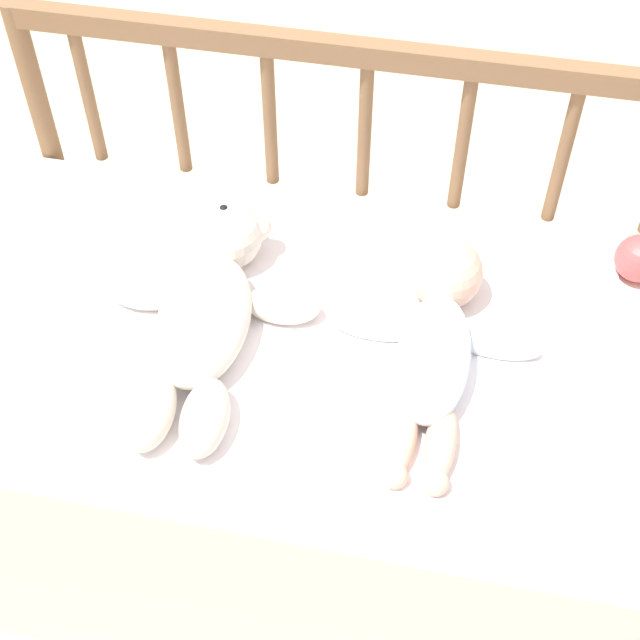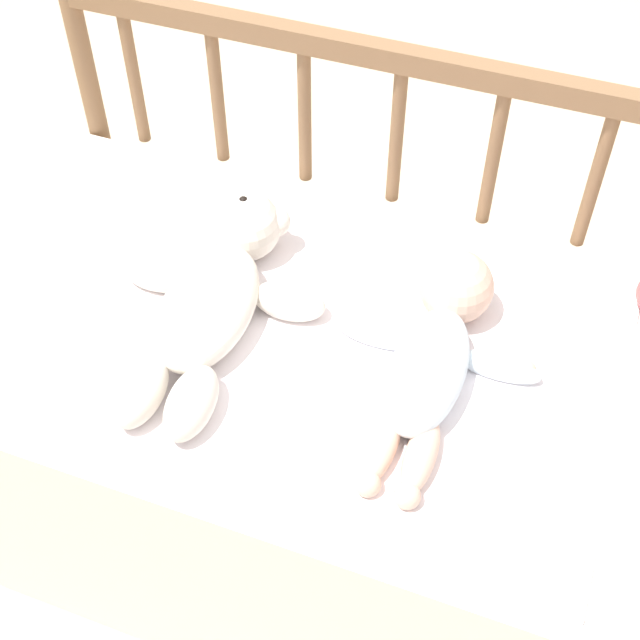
# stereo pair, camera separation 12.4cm
# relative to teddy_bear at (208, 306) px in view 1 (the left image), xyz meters

# --- Properties ---
(ground_plane) EXTENTS (12.00, 12.00, 0.00)m
(ground_plane) POSITION_rel_teddy_bear_xyz_m (0.17, 0.00, -0.59)
(ground_plane) COLOR #C6B293
(crib_mattress) EXTENTS (1.17, 0.64, 0.54)m
(crib_mattress) POSITION_rel_teddy_bear_xyz_m (0.17, 0.00, -0.32)
(crib_mattress) COLOR white
(crib_mattress) RESTS_ON ground_plane
(crib_rail) EXTENTS (1.17, 0.04, 0.83)m
(crib_rail) POSITION_rel_teddy_bear_xyz_m (0.17, 0.35, -0.00)
(crib_rail) COLOR brown
(crib_rail) RESTS_ON ground_plane
(blanket) EXTENTS (0.86, 0.53, 0.01)m
(blanket) POSITION_rel_teddy_bear_xyz_m (0.17, -0.03, -0.04)
(blanket) COLOR white
(blanket) RESTS_ON crib_mattress
(teddy_bear) EXTENTS (0.33, 0.45, 0.11)m
(teddy_bear) POSITION_rel_teddy_bear_xyz_m (0.00, 0.00, 0.00)
(teddy_bear) COLOR silver
(teddy_bear) RESTS_ON crib_mattress
(baby) EXTENTS (0.30, 0.41, 0.11)m
(baby) POSITION_rel_teddy_bear_xyz_m (0.33, 0.01, -0.00)
(baby) COLOR white
(baby) RESTS_ON crib_mattress
(toy_ball) EXTENTS (0.07, 0.07, 0.07)m
(toy_ball) POSITION_rel_teddy_bear_xyz_m (0.62, 0.24, -0.01)
(toy_ball) COLOR #DB4C4C
(toy_ball) RESTS_ON crib_mattress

